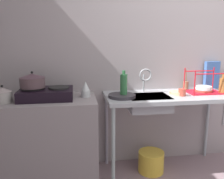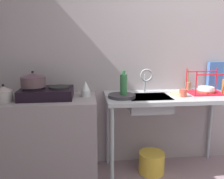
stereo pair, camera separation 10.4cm
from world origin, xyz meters
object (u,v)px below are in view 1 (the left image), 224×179
object	(u,v)px
small_bowl_on_drainboard	(176,93)
faucet	(145,77)
dish_rack	(204,89)
bucket_on_floor	(151,162)
pot_on_left_burner	(32,81)
sink_basin	(148,103)
cereal_box	(212,75)
bottle_by_sink	(124,85)
pot_beside_stove	(3,95)
utensil_jar	(186,85)
percolator	(86,89)
bottle_by_rack	(223,85)
frying_pan	(122,96)
stove	(46,93)

from	to	relation	value
small_bowl_on_drainboard	faucet	bearing A→B (deg)	155.17
dish_rack	bucket_on_floor	distance (m)	0.99
pot_on_left_burner	bucket_on_floor	bearing A→B (deg)	-0.17
faucet	bucket_on_floor	size ratio (longest dim) A/B	0.95
sink_basin	cereal_box	size ratio (longest dim) A/B	1.33
dish_rack	bottle_by_sink	xyz separation A→B (m)	(-0.91, -0.08, 0.08)
pot_on_left_burner	bucket_on_floor	distance (m)	1.54
pot_beside_stove	cereal_box	size ratio (longest dim) A/B	0.53
dish_rack	small_bowl_on_drainboard	xyz separation A→B (m)	(-0.34, -0.06, -0.02)
cereal_box	bucket_on_floor	distance (m)	1.24
small_bowl_on_drainboard	utensil_jar	distance (m)	0.35
pot_on_left_burner	dish_rack	xyz separation A→B (m)	(1.80, 0.03, -0.15)
dish_rack	percolator	bearing A→B (deg)	-179.78
bottle_by_sink	bottle_by_rack	xyz separation A→B (m)	(1.09, 0.01, -0.03)
dish_rack	bottle_by_rack	world-z (taller)	dish_rack
pot_on_left_burner	pot_beside_stove	world-z (taller)	pot_on_left_burner
percolator	bottle_by_rack	xyz separation A→B (m)	(1.47, -0.07, 0.01)
pot_on_left_burner	percolator	distance (m)	0.52
bottle_by_rack	bucket_on_floor	distance (m)	1.14
pot_on_left_burner	bottle_by_rack	distance (m)	1.98
frying_pan	bottle_by_sink	distance (m)	0.11
pot_beside_stove	frying_pan	xyz separation A→B (m)	(1.12, 0.04, -0.06)
frying_pan	utensil_jar	bearing A→B (deg)	19.38
sink_basin	small_bowl_on_drainboard	xyz separation A→B (m)	(0.30, 0.01, 0.09)
pot_on_left_burner	sink_basin	size ratio (longest dim) A/B	0.57
percolator	bottle_by_rack	world-z (taller)	bottle_by_rack
pot_beside_stove	frying_pan	distance (m)	1.12
frying_pan	dish_rack	distance (m)	0.94
pot_beside_stove	utensil_jar	world-z (taller)	utensil_jar
bucket_on_floor	small_bowl_on_drainboard	bearing A→B (deg)	-5.31
pot_beside_stove	percolator	bearing A→B (deg)	9.20
pot_on_left_burner	utensil_jar	world-z (taller)	pot_on_left_burner
pot_on_left_burner	bottle_by_sink	xyz separation A→B (m)	(0.88, -0.05, -0.06)
percolator	cereal_box	world-z (taller)	cereal_box
percolator	sink_basin	bearing A→B (deg)	-6.01
pot_beside_stove	dish_rack	size ratio (longest dim) A/B	0.46
pot_on_left_burner	bucket_on_floor	xyz separation A→B (m)	(1.21, -0.00, -0.95)
sink_basin	bottle_by_rack	xyz separation A→B (m)	(0.82, -0.01, 0.16)
percolator	faucet	world-z (taller)	faucet
bucket_on_floor	sink_basin	bearing A→B (deg)	-151.10
percolator	dish_rack	distance (m)	1.29
stove	faucet	world-z (taller)	faucet
pot_on_left_burner	percolator	xyz separation A→B (m)	(0.51, 0.03, -0.11)
small_bowl_on_drainboard	bottle_by_rack	xyz separation A→B (m)	(0.52, -0.02, 0.07)
stove	dish_rack	size ratio (longest dim) A/B	1.38
sink_basin	faucet	distance (m)	0.29
stove	dish_rack	xyz separation A→B (m)	(1.68, 0.03, -0.02)
pot_on_left_burner	percolator	bearing A→B (deg)	3.35
bottle_by_rack	cereal_box	world-z (taller)	cereal_box
stove	small_bowl_on_drainboard	xyz separation A→B (m)	(1.33, -0.03, -0.04)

